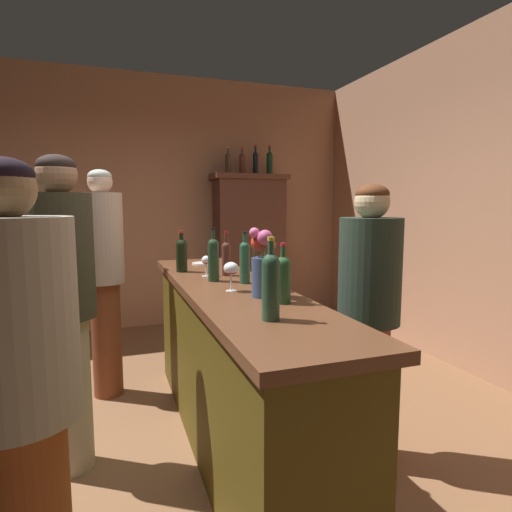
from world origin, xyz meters
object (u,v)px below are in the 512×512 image
object	(u,v)px
wine_glass_front	(275,273)
bartender	(369,312)
wine_bottle_chardonnay	(245,260)
display_bottle_center	(256,162)
cheese_plate	(203,263)
wine_bottle_malbec	(283,277)
patron_tall	(63,300)
display_cabinet	(249,247)
wine_bottle_rose	(214,258)
patron_near_entrance	(104,272)
flower_arrangement	(263,264)
display_bottle_midright	(270,162)
display_bottle_midleft	(242,163)
patron_in_grey	(18,400)
wine_glass_mid	(231,270)
wine_bottle_pinot	(226,257)
wine_glass_rear	(206,262)
display_bottle_left	(228,162)
wine_bottle_merlot	(271,283)
bar_counter	(231,365)
wine_bottle_riesling	(182,254)

from	to	relation	value
wine_glass_front	bartender	xyz separation A→B (m)	(0.50, -0.16, -0.22)
wine_bottle_chardonnay	display_bottle_center	distance (m)	2.81
cheese_plate	wine_bottle_malbec	bearing A→B (deg)	-87.09
wine_bottle_malbec	patron_tall	size ratio (longest dim) A/B	0.17
display_cabinet	wine_bottle_malbec	size ratio (longest dim) A/B	6.24
wine_bottle_rose	patron_near_entrance	distance (m)	1.04
patron_tall	cheese_plate	bearing A→B (deg)	45.07
display_bottle_center	flower_arrangement	bearing A→B (deg)	-108.53
wine_glass_front	patron_near_entrance	xyz separation A→B (m)	(-0.90, 1.21, -0.13)
display_bottle_midright	patron_tall	world-z (taller)	display_bottle_midright
wine_bottle_malbec	display_bottle_midleft	bearing A→B (deg)	76.05
wine_bottle_rose	patron_in_grey	world-z (taller)	patron_in_grey
wine_glass_mid	patron_tall	bearing A→B (deg)	165.76
wine_bottle_pinot	cheese_plate	distance (m)	0.61
wine_glass_rear	patron_tall	size ratio (longest dim) A/B	0.08
wine_bottle_malbec	display_bottle_left	bearing A→B (deg)	79.14
display_cabinet	wine_bottle_merlot	world-z (taller)	display_cabinet
wine_glass_rear	display_bottle_left	world-z (taller)	display_bottle_left
cheese_plate	bar_counter	bearing A→B (deg)	-92.56
wine_glass_front	wine_glass_mid	xyz separation A→B (m)	(-0.23, 0.08, 0.02)
wine_bottle_pinot	display_bottle_left	xyz separation A→B (m)	(0.63, 2.19, 0.85)
wine_glass_mid	wine_glass_rear	distance (m)	0.52
wine_bottle_pinot	cheese_plate	size ratio (longest dim) A/B	1.69
patron_tall	wine_glass_front	bearing A→B (deg)	-13.29
wine_glass_front	patron_tall	xyz separation A→B (m)	(-1.09, 0.30, -0.13)
wine_bottle_pinot	display_bottle_midright	size ratio (longest dim) A/B	0.85
display_bottle_left	display_bottle_midleft	bearing A→B (deg)	-0.00
flower_arrangement	display_bottle_center	size ratio (longest dim) A/B	1.02
bar_counter	flower_arrangement	xyz separation A→B (m)	(0.08, -0.35, 0.66)
patron_near_entrance	patron_in_grey	bearing A→B (deg)	-21.93
wine_bottle_rose	wine_bottle_riesling	xyz separation A→B (m)	(-0.13, 0.44, -0.02)
wine_bottle_riesling	display_bottle_midleft	size ratio (longest dim) A/B	0.92
cheese_plate	wine_bottle_rose	bearing A→B (deg)	-97.39
bar_counter	wine_glass_rear	xyz separation A→B (m)	(-0.06, 0.36, 0.59)
wine_bottle_chardonnay	patron_tall	world-z (taller)	patron_tall
wine_glass_mid	flower_arrangement	world-z (taller)	flower_arrangement
display_bottle_center	wine_bottle_rose	bearing A→B (deg)	-114.99
display_cabinet	wine_glass_rear	xyz separation A→B (m)	(-1.03, -2.18, 0.14)
wine_bottle_riesling	wine_bottle_pinot	bearing A→B (deg)	-45.48
wine_bottle_chardonnay	bar_counter	bearing A→B (deg)	-158.85
wine_glass_mid	display_bottle_midleft	distance (m)	2.98
display_bottle_left	bartender	bearing A→B (deg)	-90.37
flower_arrangement	bar_counter	bearing A→B (deg)	102.34
wine_glass_front	flower_arrangement	world-z (taller)	flower_arrangement
flower_arrangement	cheese_plate	distance (m)	1.31
wine_glass_mid	wine_glass_rear	world-z (taller)	wine_glass_mid
cheese_plate	bartender	xyz separation A→B (m)	(0.64, -1.34, -0.13)
wine_glass_mid	bartender	xyz separation A→B (m)	(0.73, -0.24, -0.24)
display_bottle_left	wine_bottle_merlot	bearing A→B (deg)	-102.76
bar_counter	wine_bottle_malbec	xyz separation A→B (m)	(0.12, -0.52, 0.61)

